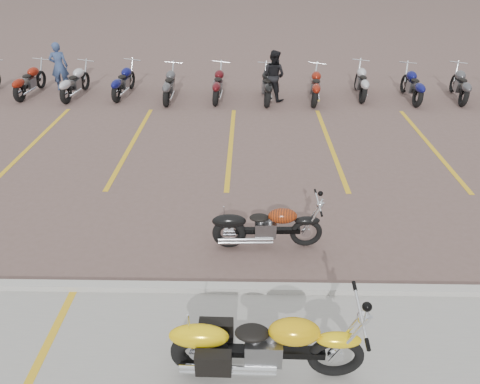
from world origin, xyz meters
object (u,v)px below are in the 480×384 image
(yellow_cruiser, at_px, (262,346))
(person_b, at_px, (274,75))
(person_a, at_px, (59,66))
(flame_cruiser, at_px, (265,228))

(yellow_cruiser, distance_m, person_b, 11.48)
(person_a, bearing_deg, yellow_cruiser, 105.04)
(flame_cruiser, xyz_separation_m, person_b, (0.53, 8.63, 0.44))
(person_a, distance_m, person_b, 7.73)
(flame_cruiser, xyz_separation_m, person_a, (-7.12, 9.70, 0.44))
(yellow_cruiser, xyz_separation_m, person_b, (0.64, 11.46, 0.34))
(flame_cruiser, height_order, person_b, person_b)
(yellow_cruiser, distance_m, person_a, 14.36)
(yellow_cruiser, bearing_deg, person_a, 120.24)
(person_b, bearing_deg, person_a, 26.92)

